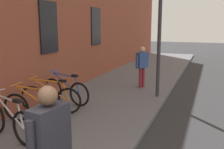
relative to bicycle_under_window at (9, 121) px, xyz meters
name	(u,v)px	position (x,y,z in m)	size (l,w,h in m)	color
ground	(196,113)	(3.42, -3.54, -0.51)	(60.00, 60.00, 0.00)	#2D2D30
sidewalk_pavement	(126,87)	(5.42, -0.79, -0.45)	(24.00, 3.50, 0.12)	slate
bicycle_under_window	(9,121)	(0.00, 0.00, 0.00)	(0.64, 1.72, 0.97)	black
bicycle_beside_lamp	(35,108)	(0.89, 0.01, 0.00)	(0.48, 1.77, 0.97)	black
bicycle_by_door	(51,99)	(1.72, 0.15, 0.00)	(0.51, 1.75, 0.97)	black
bicycle_mid_rack	(66,91)	(2.58, 0.19, 0.00)	(0.51, 1.75, 0.97)	black
pedestrian_crossing_street	(50,141)	(-1.61, -2.16, 0.65)	(0.64, 0.32, 1.71)	maroon
pedestrian_near_bus	(142,63)	(5.37, -1.44, 0.56)	(0.52, 0.42, 1.56)	maroon
street_lamp	(160,7)	(4.38, -2.24, 2.53)	(0.28, 0.28, 4.89)	#333338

